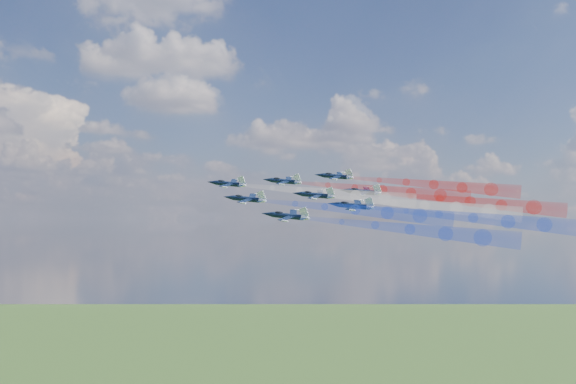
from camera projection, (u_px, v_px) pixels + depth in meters
name	position (u px, v px, depth m)	size (l,w,h in m)	color
jet_lead	(228.00, 184.00, 183.64)	(9.82, 12.27, 3.27)	black
trail_lead	(327.00, 193.00, 174.60)	(4.09, 46.98, 4.09)	white
jet_inner_left	(247.00, 199.00, 169.10)	(9.82, 12.27, 3.27)	black
trail_inner_left	(355.00, 210.00, 160.06)	(4.09, 46.98, 4.09)	blue
jet_inner_right	(284.00, 181.00, 188.89)	(9.82, 12.27, 3.27)	black
trail_inner_right	(382.00, 190.00, 179.85)	(4.09, 46.98, 4.09)	red
jet_outer_left	(287.00, 216.00, 154.30)	(9.82, 12.27, 3.27)	black
trail_outer_left	(410.00, 229.00, 145.26)	(4.09, 46.98, 4.09)	blue
jet_center_third	(315.00, 195.00, 174.49)	(9.82, 12.27, 3.27)	black
trail_center_third	(425.00, 205.00, 165.46)	(4.09, 46.98, 4.09)	white
jet_outer_right	(335.00, 176.00, 194.52)	(9.82, 12.27, 3.27)	black
trail_outer_right	(434.00, 185.00, 185.49)	(4.09, 46.98, 4.09)	red
jet_rear_left	(353.00, 206.00, 161.99)	(9.82, 12.27, 3.27)	black
trail_rear_left	(473.00, 218.00, 152.95)	(4.09, 46.98, 4.09)	blue
jet_rear_right	(362.00, 192.00, 180.08)	(9.82, 12.27, 3.27)	black
trail_rear_right	(470.00, 202.00, 171.04)	(4.09, 46.98, 4.09)	red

